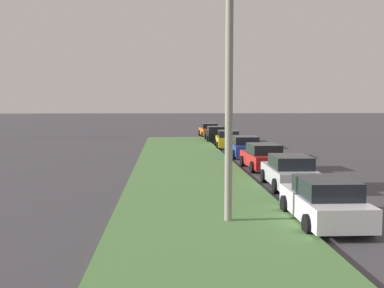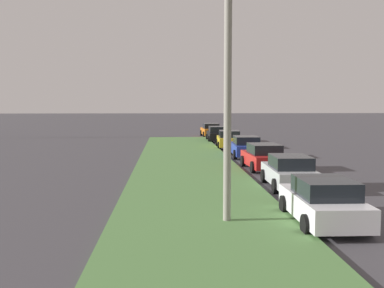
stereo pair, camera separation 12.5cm
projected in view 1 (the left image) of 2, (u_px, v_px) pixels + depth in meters
grass_median at (194, 190)px, 20.39m from camera, size 60.00×6.00×0.12m
parked_car_white at (324, 202)px, 14.85m from camera, size 4.32×2.05×1.47m
parked_car_silver at (290, 172)px, 21.13m from camera, size 4.34×2.10×1.47m
parked_car_red at (263, 157)px, 26.92m from camera, size 4.37×2.15×1.47m
parked_car_blue at (245, 147)px, 32.97m from camera, size 4.34×2.09×1.47m
parked_car_yellow at (228, 139)px, 39.48m from camera, size 4.39×2.19×1.47m
parked_car_black at (216, 134)px, 46.09m from camera, size 4.32×2.05×1.47m
parked_car_orange at (209, 130)px, 52.52m from camera, size 4.37×2.15×1.47m
streetlight at (241, 84)px, 14.49m from camera, size 0.87×2.85×7.50m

